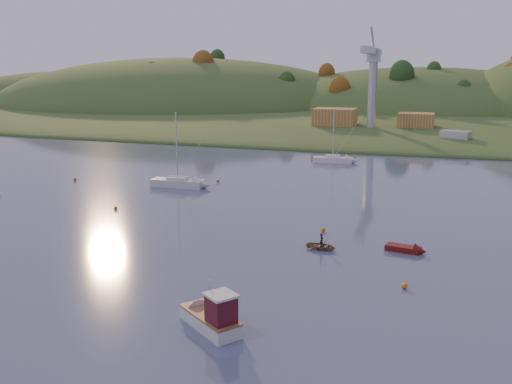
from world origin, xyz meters
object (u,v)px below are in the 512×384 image
(sailboat_near, at_px, (178,182))
(red_tender, at_px, (411,250))
(fishing_boat, at_px, (207,314))
(canoe, at_px, (321,246))
(sailboat_far, at_px, (333,159))

(sailboat_near, distance_m, red_tender, 42.13)
(fishing_boat, height_order, canoe, fishing_boat)
(fishing_boat, distance_m, sailboat_near, 49.08)
(red_tender, bearing_deg, sailboat_far, 119.76)
(canoe, bearing_deg, sailboat_far, 17.04)
(fishing_boat, relative_size, sailboat_near, 0.56)
(fishing_boat, relative_size, sailboat_far, 0.62)
(sailboat_far, distance_m, canoe, 54.26)
(red_tender, bearing_deg, sailboat_near, 159.99)
(sailboat_far, xyz_separation_m, canoe, (9.03, -53.50, -0.37))
(fishing_boat, relative_size, red_tender, 1.51)
(sailboat_near, distance_m, sailboat_far, 35.32)
(fishing_boat, relative_size, canoe, 2.06)
(sailboat_near, bearing_deg, sailboat_far, 57.08)
(sailboat_far, height_order, canoe, sailboat_far)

